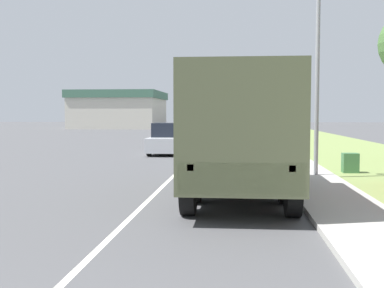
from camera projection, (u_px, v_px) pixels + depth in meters
name	position (u px, v px, depth m)	size (l,w,h in m)	color
ground_plane	(212.00, 139.00, 41.49)	(180.00, 180.00, 0.00)	#4C4C4F
lane_centre_stripe	(212.00, 139.00, 41.48)	(0.12, 120.00, 0.00)	silver
sidewalk_right	(264.00, 138.00, 41.07)	(1.80, 120.00, 0.12)	#ADAAA3
grass_strip_right	(317.00, 139.00, 40.66)	(7.00, 120.00, 0.02)	olive
military_truck	(240.00, 130.00, 11.88)	(2.44, 6.92, 3.13)	#545B3D
car_nearest_ahead	(169.00, 140.00, 25.69)	(1.86, 4.49, 1.65)	#B7BABF
car_second_ahead	(188.00, 131.00, 39.66)	(1.90, 4.04, 1.72)	maroon
lamp_post	(311.00, 51.00, 15.61)	(1.69, 0.24, 6.78)	gray
utility_box	(350.00, 163.00, 17.19)	(0.55, 0.45, 0.70)	#3D7042
building_distant	(120.00, 110.00, 74.52)	(13.09, 14.19, 5.62)	beige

